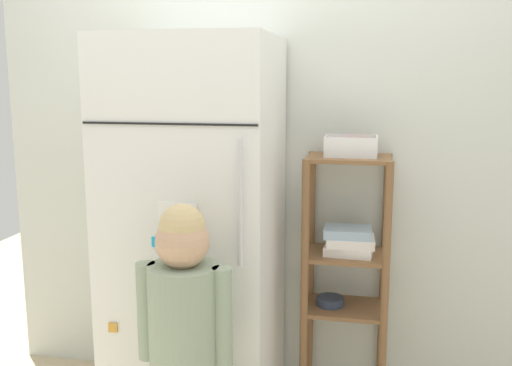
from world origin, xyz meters
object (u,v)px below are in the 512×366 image
Objects in this scene: child_standing at (184,321)px; fruit_bin at (354,147)px; pantry_shelf_unit at (346,260)px; refrigerator at (196,233)px.

fruit_bin reaches higher than child_standing.
fruit_bin reaches higher than pantry_shelf_unit.
refrigerator reaches higher than pantry_shelf_unit.
fruit_bin is at bearing 26.00° from pantry_shelf_unit.
refrigerator is at bearing -165.56° from pantry_shelf_unit.
pantry_shelf_unit reaches higher than child_standing.
pantry_shelf_unit is at bearing -154.00° from fruit_bin.
child_standing is 0.92× the size of pantry_shelf_unit.
child_standing is at bearing -128.83° from pantry_shelf_unit.
child_standing is at bearing -129.46° from fruit_bin.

